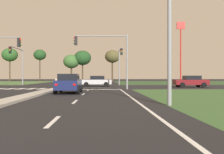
# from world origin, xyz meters

# --- Properties ---
(ground_plane) EXTENTS (200.00, 200.00, 0.00)m
(ground_plane) POSITION_xyz_m (0.00, 30.00, 0.00)
(ground_plane) COLOR black
(grass_verge_far_right) EXTENTS (35.00, 35.00, 0.01)m
(grass_verge_far_right) POSITION_xyz_m (25.50, 54.50, 0.00)
(grass_verge_far_right) COLOR #2D4C28
(grass_verge_far_right) RESTS_ON ground
(median_island_near) EXTENTS (1.20, 22.00, 0.14)m
(median_island_near) POSITION_xyz_m (0.00, 11.00, 0.07)
(median_island_near) COLOR #ADA89E
(median_island_near) RESTS_ON ground
(median_island_far) EXTENTS (1.20, 36.00, 0.14)m
(median_island_far) POSITION_xyz_m (0.00, 55.00, 0.07)
(median_island_far) COLOR gray
(median_island_far) RESTS_ON ground
(lane_dash_near) EXTENTS (0.14, 2.00, 0.01)m
(lane_dash_near) POSITION_xyz_m (3.50, 4.09, 0.01)
(lane_dash_near) COLOR silver
(lane_dash_near) RESTS_ON ground
(lane_dash_second) EXTENTS (0.14, 2.00, 0.01)m
(lane_dash_second) POSITION_xyz_m (3.50, 10.09, 0.01)
(lane_dash_second) COLOR silver
(lane_dash_second) RESTS_ON ground
(lane_dash_third) EXTENTS (0.14, 2.00, 0.01)m
(lane_dash_third) POSITION_xyz_m (3.50, 16.09, 0.01)
(lane_dash_third) COLOR silver
(lane_dash_third) RESTS_ON ground
(lane_dash_fourth) EXTENTS (0.14, 2.00, 0.01)m
(lane_dash_fourth) POSITION_xyz_m (3.50, 22.09, 0.01)
(lane_dash_fourth) COLOR silver
(lane_dash_fourth) RESTS_ON ground
(edge_line_right) EXTENTS (0.14, 24.00, 0.01)m
(edge_line_right) POSITION_xyz_m (6.85, 12.00, 0.01)
(edge_line_right) COLOR silver
(edge_line_right) RESTS_ON ground
(stop_bar_near) EXTENTS (6.40, 0.50, 0.01)m
(stop_bar_near) POSITION_xyz_m (3.80, 23.00, 0.01)
(stop_bar_near) COLOR silver
(stop_bar_near) RESTS_ON ground
(crosswalk_bar_near) EXTENTS (0.70, 2.80, 0.01)m
(crosswalk_bar_near) POSITION_xyz_m (-6.40, 24.80, 0.01)
(crosswalk_bar_near) COLOR silver
(crosswalk_bar_near) RESTS_ON ground
(crosswalk_bar_second) EXTENTS (0.70, 2.80, 0.01)m
(crosswalk_bar_second) POSITION_xyz_m (-5.25, 24.80, 0.01)
(crosswalk_bar_second) COLOR silver
(crosswalk_bar_second) RESTS_ON ground
(crosswalk_bar_third) EXTENTS (0.70, 2.80, 0.01)m
(crosswalk_bar_third) POSITION_xyz_m (-4.10, 24.80, 0.01)
(crosswalk_bar_third) COLOR silver
(crosswalk_bar_third) RESTS_ON ground
(crosswalk_bar_fourth) EXTENTS (0.70, 2.80, 0.01)m
(crosswalk_bar_fourth) POSITION_xyz_m (-2.95, 24.80, 0.01)
(crosswalk_bar_fourth) COLOR silver
(crosswalk_bar_fourth) RESTS_ON ground
(crosswalk_bar_fifth) EXTENTS (0.70, 2.80, 0.01)m
(crosswalk_bar_fifth) POSITION_xyz_m (-1.80, 24.80, 0.01)
(crosswalk_bar_fifth) COLOR silver
(crosswalk_bar_fifth) RESTS_ON ground
(crosswalk_bar_sixth) EXTENTS (0.70, 2.80, 0.01)m
(crosswalk_bar_sixth) POSITION_xyz_m (-0.65, 24.80, 0.01)
(crosswalk_bar_sixth) COLOR silver
(crosswalk_bar_sixth) RESTS_ON ground
(crosswalk_bar_seventh) EXTENTS (0.70, 2.80, 0.01)m
(crosswalk_bar_seventh) POSITION_xyz_m (0.50, 24.80, 0.01)
(crosswalk_bar_seventh) COLOR silver
(crosswalk_bar_seventh) RESTS_ON ground
(car_maroon_near) EXTENTS (4.24, 2.10, 1.48)m
(car_maroon_near) POSITION_xyz_m (16.18, 28.09, 0.76)
(car_maroon_near) COLOR maroon
(car_maroon_near) RESTS_ON ground
(car_navy_second) EXTENTS (1.98, 4.18, 1.58)m
(car_navy_second) POSITION_xyz_m (2.23, 17.22, 0.80)
(car_navy_second) COLOR #161E47
(car_navy_second) RESTS_ON ground
(car_beige_third) EXTENTS (2.07, 4.36, 1.50)m
(car_beige_third) POSITION_xyz_m (-2.32, 42.59, 0.77)
(car_beige_third) COLOR #BCAD8E
(car_beige_third) RESTS_ON ground
(car_silver_fourth) EXTENTS (4.18, 2.06, 1.46)m
(car_silver_fourth) POSITION_xyz_m (4.15, 31.14, 0.75)
(car_silver_fourth) COLOR #B7B7BC
(car_silver_fourth) RESTS_ON ground
(traffic_signal_far_right) EXTENTS (0.32, 5.42, 5.63)m
(traffic_signal_far_right) POSITION_xyz_m (7.60, 34.62, 3.92)
(traffic_signal_far_right) COLOR gray
(traffic_signal_far_right) RESTS_ON ground
(traffic_signal_far_left) EXTENTS (0.32, 5.75, 5.75)m
(traffic_signal_far_left) POSITION_xyz_m (-7.60, 34.50, 4.02)
(traffic_signal_far_left) COLOR gray
(traffic_signal_far_left) RESTS_ON ground
(traffic_signal_near_right) EXTENTS (5.80, 0.32, 5.95)m
(traffic_signal_near_right) POSITION_xyz_m (5.52, 23.40, 4.15)
(traffic_signal_near_right) COLOR gray
(traffic_signal_near_right) RESTS_ON ground
(fastfood_pole_sign) EXTENTS (1.80, 0.40, 13.51)m
(fastfood_pole_sign) POSITION_xyz_m (22.28, 51.84, 9.70)
(fastfood_pole_sign) COLOR red
(fastfood_pole_sign) RESTS_ON ground
(treeline_near) EXTENTS (4.20, 4.20, 9.02)m
(treeline_near) POSITION_xyz_m (-20.09, 65.50, 7.19)
(treeline_near) COLOR #423323
(treeline_near) RESTS_ON ground
(treeline_second) EXTENTS (3.34, 3.34, 8.64)m
(treeline_second) POSITION_xyz_m (-11.96, 65.13, 7.15)
(treeline_second) COLOR #423323
(treeline_second) RESTS_ON ground
(treeline_third) EXTENTS (4.32, 4.32, 7.26)m
(treeline_third) POSITION_xyz_m (-3.43, 64.39, 5.38)
(treeline_third) COLOR #423323
(treeline_third) RESTS_ON ground
(treeline_fourth) EXTENTS (4.61, 4.61, 8.35)m
(treeline_fourth) POSITION_xyz_m (-0.45, 64.56, 6.35)
(treeline_fourth) COLOR #423323
(treeline_fourth) RESTS_ON ground
(treeline_fifth) EXTENTS (4.14, 4.14, 8.73)m
(treeline_fifth) POSITION_xyz_m (7.66, 66.75, 6.90)
(treeline_fifth) COLOR #423323
(treeline_fifth) RESTS_ON ground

